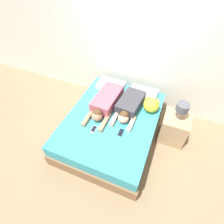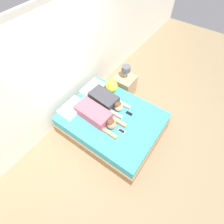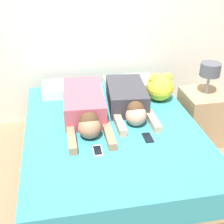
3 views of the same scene
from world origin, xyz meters
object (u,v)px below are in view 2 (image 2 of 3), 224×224
at_px(bed, 112,123).
at_px(person_left, 97,115).
at_px(plush_toy, 111,86).
at_px(nightstand, 125,85).
at_px(pillow_head_left, 72,108).
at_px(pillow_head_right, 93,89).
at_px(person_right, 107,100).
at_px(cell_phone_left, 122,131).
at_px(cell_phone_right, 129,113).

relative_size(bed, person_left, 1.91).
relative_size(plush_toy, nightstand, 0.33).
bearing_deg(pillow_head_left, person_left, -77.33).
xyz_separation_m(pillow_head_right, plush_toy, (0.25, -0.37, 0.10)).
relative_size(person_right, nightstand, 0.99).
distance_m(bed, nightstand, 1.21).
bearing_deg(plush_toy, nightstand, -6.18).
relative_size(bed, pillow_head_left, 3.72).
bearing_deg(pillow_head_right, pillow_head_left, 180.00).
distance_m(pillow_head_left, pillow_head_right, 0.73).
bearing_deg(pillow_head_right, person_right, -104.78).
distance_m(pillow_head_right, cell_phone_left, 1.32).
distance_m(cell_phone_right, plush_toy, 0.81).
height_order(pillow_head_left, cell_phone_right, pillow_head_left).
bearing_deg(person_left, cell_phone_left, -86.44).
bearing_deg(bed, plush_toy, 36.46).
distance_m(cell_phone_left, cell_phone_right, 0.48).
xyz_separation_m(pillow_head_left, person_left, (0.13, -0.60, 0.06)).
height_order(person_left, cell_phone_right, person_left).
bearing_deg(bed, cell_phone_left, -117.16).
bearing_deg(plush_toy, bed, -143.54).
relative_size(pillow_head_left, pillow_head_right, 1.00).
bearing_deg(plush_toy, cell_phone_left, -134.18).
xyz_separation_m(person_right, cell_phone_left, (-0.42, -0.68, -0.10)).
xyz_separation_m(cell_phone_left, plush_toy, (0.81, 0.83, 0.15)).
height_order(bed, pillow_head_left, pillow_head_left).
relative_size(cell_phone_right, nightstand, 0.16).
xyz_separation_m(bed, pillow_head_left, (-0.36, 0.82, 0.33)).
distance_m(bed, cell_phone_right, 0.47).
bearing_deg(cell_phone_right, plush_toy, 64.74).
xyz_separation_m(pillow_head_left, plush_toy, (0.98, -0.37, 0.10)).
xyz_separation_m(cell_phone_left, nightstand, (1.33, 0.77, -0.22)).
relative_size(pillow_head_right, plush_toy, 1.85).
distance_m(person_left, cell_phone_right, 0.71).
bearing_deg(nightstand, pillow_head_left, 164.22).
relative_size(pillow_head_left, person_right, 0.61).
xyz_separation_m(person_right, cell_phone_right, (0.05, -0.56, -0.10)).
height_order(pillow_head_left, nightstand, nightstand).
height_order(person_right, plush_toy, plush_toy).
relative_size(pillow_head_right, cell_phone_right, 3.74).
relative_size(bed, person_right, 2.27).
bearing_deg(pillow_head_left, cell_phone_left, -81.85).
distance_m(pillow_head_left, person_left, 0.61).
xyz_separation_m(bed, nightstand, (1.14, 0.40, 0.06)).
relative_size(bed, plush_toy, 6.87).
bearing_deg(pillow_head_right, bed, -113.95).
xyz_separation_m(person_left, cell_phone_left, (0.04, -0.60, -0.11)).
distance_m(cell_phone_left, plush_toy, 1.17).
height_order(pillow_head_left, cell_phone_left, pillow_head_left).
xyz_separation_m(person_left, cell_phone_right, (0.50, -0.49, -0.11)).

